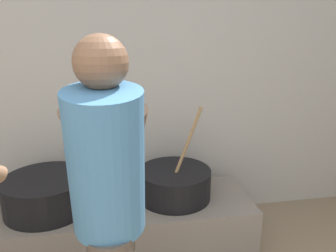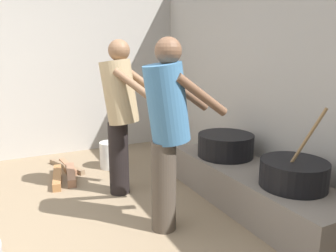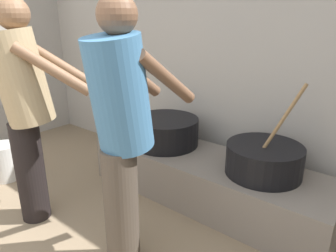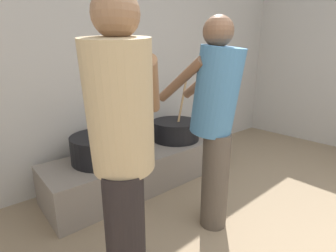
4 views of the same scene
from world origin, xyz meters
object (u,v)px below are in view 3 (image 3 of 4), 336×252
object	(u,v)px
cook_in_blue_shirt	(121,125)
cooking_pot_main	(264,159)
cooking_pot_secondary	(165,131)
cook_in_tan_shirt	(25,103)
bucket_white_plastic	(5,162)

from	to	relation	value
cook_in_blue_shirt	cooking_pot_main	bearing A→B (deg)	63.42
cooking_pot_secondary	cook_in_blue_shirt	bearing A→B (deg)	-63.74
cook_in_blue_shirt	cooking_pot_secondary	bearing A→B (deg)	116.26
cook_in_tan_shirt	bucket_white_plastic	distance (m)	1.08
cooking_pot_main	cooking_pot_secondary	size ratio (longest dim) A/B	1.17
cooking_pot_secondary	bucket_white_plastic	distance (m)	1.51
bucket_white_plastic	cooking_pot_secondary	bearing A→B (deg)	36.97
cooking_pot_secondary	cook_in_blue_shirt	size ratio (longest dim) A/B	0.37
cooking_pot_secondary	cook_in_blue_shirt	xyz separation A→B (m)	(0.44, -0.89, 0.39)
cook_in_tan_shirt	cook_in_blue_shirt	size ratio (longest dim) A/B	1.01
cook_in_blue_shirt	bucket_white_plastic	bearing A→B (deg)	179.93
cooking_pot_main	cook_in_blue_shirt	bearing A→B (deg)	-116.58
cook_in_tan_shirt	bucket_white_plastic	world-z (taller)	cook_in_tan_shirt
cooking_pot_main	bucket_white_plastic	size ratio (longest dim) A/B	2.04
cooking_pot_secondary	bucket_white_plastic	size ratio (longest dim) A/B	1.74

